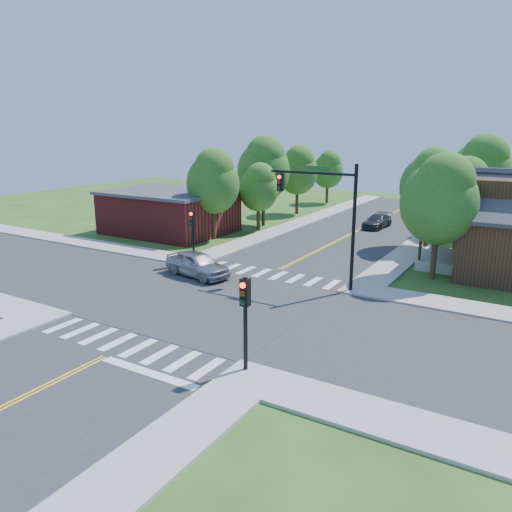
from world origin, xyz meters
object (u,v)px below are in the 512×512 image
Objects in this scene: signal_mast_ne at (326,205)px; car_dgrey at (377,222)px; signal_pole_nw at (193,227)px; signal_pole_se at (245,307)px; car_silver at (197,265)px.

signal_mast_ne is 1.67× the size of car_dgrey.
signal_mast_ne is at bearing 0.07° from signal_pole_nw.
signal_pole_se reaches higher than car_dgrey.
signal_pole_nw is (-9.51, -0.01, -2.19)m from signal_mast_ne.
car_silver is at bearing -47.38° from signal_pole_nw.
signal_pole_se is at bearing -122.53° from car_silver.
signal_mast_ne is at bearing 98.56° from signal_pole_se.
signal_mast_ne reaches higher than car_silver.
car_dgrey is (-2.86, 18.92, -4.24)m from signal_mast_ne.
signal_mast_ne is 1.46× the size of car_silver.
car_silver is 21.54m from car_dgrey.
signal_pole_nw is 0.77× the size of car_silver.
signal_pole_se is at bearing -81.44° from signal_mast_ne.
signal_pole_nw is at bearing -106.22° from car_dgrey.
signal_pole_se is 0.88× the size of car_dgrey.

